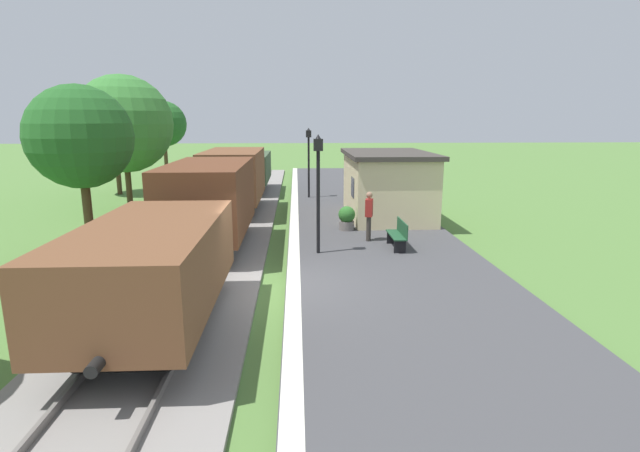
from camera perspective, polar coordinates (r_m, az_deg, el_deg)
The scene contains 18 objects.
ground_plane at distance 12.50m, azimuth -4.98°, elevation -8.11°, with size 160.00×160.00×0.00m, color #517A38.
platform_slab at distance 12.73m, azimuth 9.67°, elevation -7.25°, with size 6.00×60.00×0.25m, color #424244.
platform_edge_stripe at distance 12.40m, azimuth -3.15°, elevation -7.00°, with size 0.36×60.00×0.01m, color silver.
track_ballast at distance 12.80m, azimuth -15.89°, elevation -7.77°, with size 3.80×60.00×0.12m, color gray.
rail_near at distance 12.61m, azimuth -12.71°, elevation -7.27°, with size 0.07×60.00×0.14m, color slate.
rail_far at distance 12.94m, azimuth -19.05°, elevation -7.15°, with size 0.07×60.00×0.14m, color slate.
freight_train at distance 19.70m, azimuth -11.28°, elevation 3.98°, with size 2.50×26.00×2.72m.
station_hut at distance 21.06m, azimuth 7.90°, elevation 4.92°, with size 3.50×5.80×2.78m.
bench_near_hut at distance 15.96m, azimuth 9.24°, elevation -0.95°, with size 0.42×1.50×0.91m.
bench_down_platform at distance 26.28m, azimuth 4.47°, elevation 4.44°, with size 0.42×1.50×0.91m.
person_waiting at distance 16.74m, azimuth 5.80°, elevation 1.40°, with size 0.33×0.43×1.71m.
potted_planter at distance 18.40m, azimuth 3.17°, elevation 0.99°, with size 0.64×0.64×0.92m.
lamp_post_near at distance 14.83m, azimuth -0.21°, elevation 6.36°, with size 0.28×0.28×3.70m.
lamp_post_far at distance 25.91m, azimuth -1.35°, elevation 8.99°, with size 0.28×0.28×3.70m.
tree_trackside_mid at distance 16.92m, azimuth -26.46°, elevation 9.34°, with size 3.20×3.20×5.45m.
tree_trackside_far at distance 25.45m, azimuth -22.17°, elevation 11.06°, with size 4.64×4.64×6.47m.
tree_field_left at distance 30.99m, azimuth -23.20°, elevation 11.56°, with size 4.07×4.07×6.46m.
tree_field_distant at distance 38.24m, azimuth -17.97°, elevation 11.38°, with size 3.32×3.32×5.71m.
Camera 1 is at (0.50, -11.69, 4.39)m, focal length 27.12 mm.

